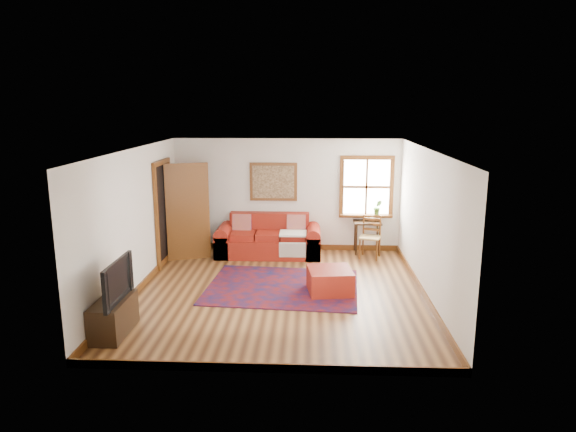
{
  "coord_description": "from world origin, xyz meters",
  "views": [
    {
      "loc": [
        0.55,
        -8.48,
        3.24
      ],
      "look_at": [
        0.12,
        0.6,
        1.25
      ],
      "focal_mm": 32.0,
      "sensor_mm": 36.0,
      "label": 1
    }
  ],
  "objects_px": {
    "red_leather_sofa": "(269,242)",
    "red_ottoman": "(330,281)",
    "media_cabinet": "(113,317)",
    "ladder_back_chair": "(371,235)",
    "side_table": "(367,227)"
  },
  "relations": [
    {
      "from": "red_ottoman",
      "to": "media_cabinet",
      "type": "relative_size",
      "value": 0.79
    },
    {
      "from": "side_table",
      "to": "red_ottoman",
      "type": "bearing_deg",
      "value": -109.87
    },
    {
      "from": "red_leather_sofa",
      "to": "media_cabinet",
      "type": "xyz_separation_m",
      "value": [
        -1.9,
        -4.05,
        -0.04
      ]
    },
    {
      "from": "ladder_back_chair",
      "to": "media_cabinet",
      "type": "height_order",
      "value": "ladder_back_chair"
    },
    {
      "from": "ladder_back_chair",
      "to": "media_cabinet",
      "type": "relative_size",
      "value": 0.97
    },
    {
      "from": "media_cabinet",
      "to": "side_table",
      "type": "bearing_deg",
      "value": 46.52
    },
    {
      "from": "red_ottoman",
      "to": "side_table",
      "type": "relative_size",
      "value": 1.04
    },
    {
      "from": "red_leather_sofa",
      "to": "media_cabinet",
      "type": "bearing_deg",
      "value": -115.1
    },
    {
      "from": "side_table",
      "to": "ladder_back_chair",
      "type": "height_order",
      "value": "ladder_back_chair"
    },
    {
      "from": "red_leather_sofa",
      "to": "red_ottoman",
      "type": "relative_size",
      "value": 3.04
    },
    {
      "from": "side_table",
      "to": "media_cabinet",
      "type": "bearing_deg",
      "value": -133.48
    },
    {
      "from": "red_leather_sofa",
      "to": "side_table",
      "type": "relative_size",
      "value": 3.15
    },
    {
      "from": "red_leather_sofa",
      "to": "red_ottoman",
      "type": "distance_m",
      "value": 2.59
    },
    {
      "from": "red_ottoman",
      "to": "side_table",
      "type": "distance_m",
      "value": 2.67
    },
    {
      "from": "media_cabinet",
      "to": "red_ottoman",
      "type": "bearing_deg",
      "value": 29.57
    }
  ]
}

